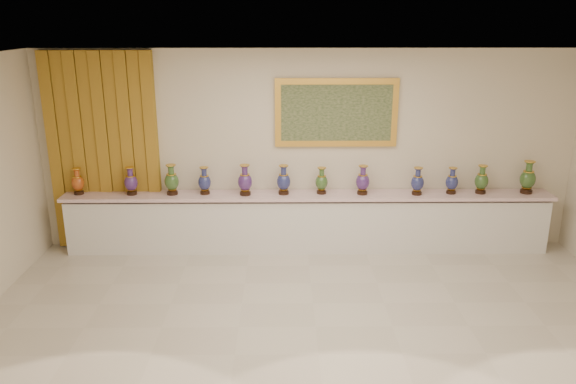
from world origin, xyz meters
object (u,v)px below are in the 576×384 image
vase_1 (131,182)px  vase_2 (172,181)px  counter (308,223)px  vase_0 (78,183)px

vase_1 → vase_2: (0.60, 0.00, 0.02)m
counter → vase_2: (-2.02, -0.02, 0.67)m
vase_0 → vase_2: 1.40m
counter → vase_1: (-2.62, -0.02, 0.65)m
vase_1 → vase_2: vase_2 is taller
vase_0 → counter: bearing=-0.2°
vase_1 → counter: bearing=0.5°
counter → vase_0: vase_0 is taller
vase_0 → vase_1: vase_1 is taller
vase_0 → vase_1: 0.79m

